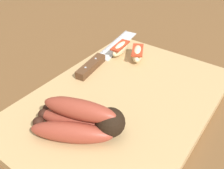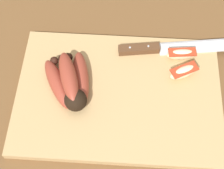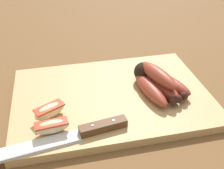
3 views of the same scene
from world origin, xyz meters
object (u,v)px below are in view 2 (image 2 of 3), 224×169
at_px(chefs_knife, 158,48).
at_px(apple_wedge_middle, 182,54).
at_px(apple_wedge_near, 184,72).
at_px(banana_bunch, 70,82).

relative_size(chefs_knife, apple_wedge_middle, 3.82).
distance_m(chefs_knife, apple_wedge_near, 0.09).
distance_m(banana_bunch, apple_wedge_near, 0.26).
bearing_deg(apple_wedge_middle, apple_wedge_near, 93.06).
xyz_separation_m(banana_bunch, apple_wedge_middle, (-0.26, -0.10, -0.01)).
distance_m(banana_bunch, apple_wedge_middle, 0.27).
height_order(banana_bunch, apple_wedge_near, banana_bunch).
bearing_deg(apple_wedge_near, chefs_knife, -51.00).
bearing_deg(apple_wedge_near, banana_bunch, 10.37).
distance_m(banana_bunch, chefs_knife, 0.23).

